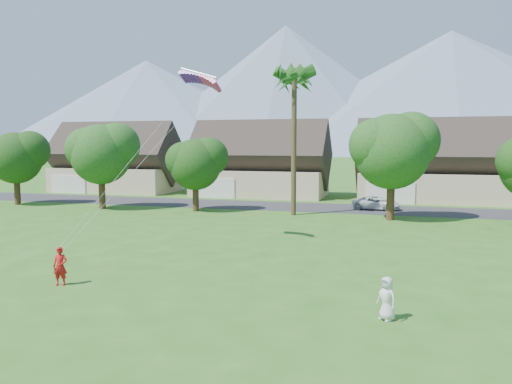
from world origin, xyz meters
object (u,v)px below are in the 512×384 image
(kite_flyer, at_px, (60,266))
(watcher, at_px, (387,298))
(parked_car, at_px, (377,203))
(parafoil_kite, at_px, (201,78))

(kite_flyer, height_order, watcher, kite_flyer)
(kite_flyer, height_order, parked_car, kite_flyer)
(parked_car, relative_size, parafoil_kite, 1.58)
(parked_car, bearing_deg, watcher, -168.23)
(watcher, relative_size, parked_car, 0.35)
(kite_flyer, distance_m, watcher, 13.70)
(kite_flyer, bearing_deg, parafoil_kite, 60.10)
(kite_flyer, relative_size, parked_car, 0.39)
(kite_flyer, distance_m, parafoil_kite, 13.77)
(kite_flyer, distance_m, parked_car, 31.41)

